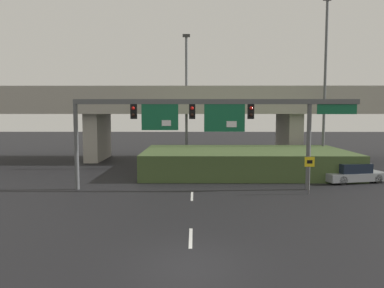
# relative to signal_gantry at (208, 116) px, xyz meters

# --- Properties ---
(ground_plane) EXTENTS (160.00, 160.00, 0.00)m
(ground_plane) POSITION_rel_signal_gantry_xyz_m (-1.03, -11.82, -4.82)
(ground_plane) COLOR black
(lane_markings) EXTENTS (0.14, 39.54, 0.01)m
(lane_markings) POSITION_rel_signal_gantry_xyz_m (-1.03, 1.79, -4.81)
(lane_markings) COLOR silver
(lane_markings) RESTS_ON ground
(signal_gantry) EXTENTS (18.33, 0.44, 5.87)m
(signal_gantry) POSITION_rel_signal_gantry_xyz_m (0.00, 0.00, 0.00)
(signal_gantry) COLOR #515456
(signal_gantry) RESTS_ON ground
(speed_limit_sign) EXTENTS (0.60, 0.11, 2.37)m
(speed_limit_sign) POSITION_rel_signal_gantry_xyz_m (6.16, -1.35, -3.27)
(speed_limit_sign) COLOR #4C4C4C
(speed_limit_sign) RESTS_ON ground
(highway_light_pole_near) EXTENTS (0.70, 0.36, 15.10)m
(highway_light_pole_near) POSITION_rel_signal_gantry_xyz_m (10.85, 9.95, 3.11)
(highway_light_pole_near) COLOR #515456
(highway_light_pole_near) RESTS_ON ground
(highway_light_pole_far) EXTENTS (0.70, 0.36, 12.38)m
(highway_light_pole_far) POSITION_rel_signal_gantry_xyz_m (-1.67, 12.20, 1.75)
(highway_light_pole_far) COLOR #515456
(highway_light_pole_far) RESTS_ON ground
(overpass_bridge) EXTENTS (47.29, 7.66, 7.50)m
(overpass_bridge) POSITION_rel_signal_gantry_xyz_m (-1.03, 15.14, 0.56)
(overpass_bridge) COLOR #A39E93
(overpass_bridge) RESTS_ON ground
(grass_embankment) EXTENTS (16.44, 8.89, 1.93)m
(grass_embankment) POSITION_rel_signal_gantry_xyz_m (3.27, 6.55, -3.85)
(grass_embankment) COLOR #42562D
(grass_embankment) RESTS_ON ground
(parked_sedan_near_right) EXTENTS (4.78, 2.73, 1.40)m
(parked_sedan_near_right) POSITION_rel_signal_gantry_xyz_m (10.53, 2.61, -4.17)
(parked_sedan_near_right) COLOR gray
(parked_sedan_near_right) RESTS_ON ground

